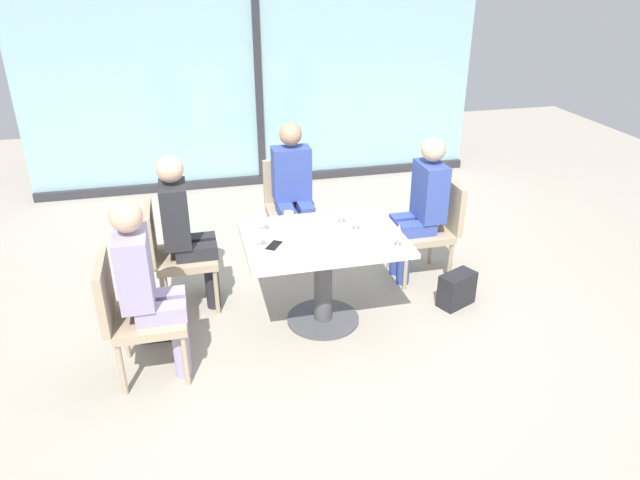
{
  "coord_description": "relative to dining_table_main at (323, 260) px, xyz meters",
  "views": [
    {
      "loc": [
        -0.92,
        -3.72,
        2.56
      ],
      "look_at": [
        0.0,
        0.1,
        0.65
      ],
      "focal_mm": 32.81,
      "sensor_mm": 36.0,
      "label": 1
    }
  ],
  "objects": [
    {
      "name": "ground_plane",
      "position": [
        0.0,
        0.0,
        -0.53
      ],
      "size": [
        12.0,
        12.0,
        0.0
      ],
      "primitive_type": "plane",
      "color": "#A89E8E"
    },
    {
      "name": "chair_side_end",
      "position": [
        -1.35,
        -0.33,
        -0.04
      ],
      "size": [
        0.5,
        0.46,
        0.87
      ],
      "color": "tan",
      "rests_on": "ground_plane"
    },
    {
      "name": "handbag_1",
      "position": [
        1.11,
        -0.03,
        -0.39
      ],
      "size": [
        0.34,
        0.27,
        0.28
      ],
      "primitive_type": "cube",
      "rotation": [
        0.0,
        0.0,
        0.42
      ],
      "color": "#232328",
      "rests_on": "ground_plane"
    },
    {
      "name": "handbag_0",
      "position": [
        -1.22,
        0.07,
        -0.39
      ],
      "size": [
        0.31,
        0.19,
        0.28
      ],
      "primitive_type": "cube",
      "rotation": [
        0.0,
        0.0,
        -0.09
      ],
      "color": "#232328",
      "rests_on": "ground_plane"
    },
    {
      "name": "person_far_left",
      "position": [
        -0.98,
        0.49,
        0.17
      ],
      "size": [
        0.39,
        0.34,
        1.26
      ],
      "color": "#28282D",
      "rests_on": "ground_plane"
    },
    {
      "name": "coffee_cup",
      "position": [
        -0.2,
        0.29,
        0.24
      ],
      "size": [
        0.08,
        0.08,
        0.09
      ],
      "primitive_type": "cylinder",
      "color": "white",
      "rests_on": "dining_table_main"
    },
    {
      "name": "person_side_end",
      "position": [
        -1.24,
        -0.33,
        0.17
      ],
      "size": [
        0.39,
        0.34,
        1.26
      ],
      "color": "#9E93B7",
      "rests_on": "ground_plane"
    },
    {
      "name": "chair_far_right",
      "position": [
        1.09,
        0.49,
        -0.04
      ],
      "size": [
        0.51,
        0.46,
        0.87
      ],
      "color": "tan",
      "rests_on": "ground_plane"
    },
    {
      "name": "dining_table_main",
      "position": [
        0.0,
        0.0,
        0.0
      ],
      "size": [
        1.16,
        0.88,
        0.73
      ],
      "color": "silver",
      "rests_on": "ground_plane"
    },
    {
      "name": "person_far_right",
      "position": [
        0.98,
        0.49,
        0.17
      ],
      "size": [
        0.39,
        0.34,
        1.26
      ],
      "color": "#384C9E",
      "rests_on": "ground_plane"
    },
    {
      "name": "wine_glass_2",
      "position": [
        0.46,
        -0.32,
        0.33
      ],
      "size": [
        0.07,
        0.07,
        0.18
      ],
      "color": "silver",
      "rests_on": "dining_table_main"
    },
    {
      "name": "cell_phone_on_table",
      "position": [
        -0.37,
        -0.07,
        0.2
      ],
      "size": [
        0.14,
        0.16,
        0.01
      ],
      "primitive_type": "cube",
      "rotation": [
        0.0,
        0.0,
        -0.59
      ],
      "color": "black",
      "rests_on": "dining_table_main"
    },
    {
      "name": "wine_glass_0",
      "position": [
        0.18,
        0.16,
        0.33
      ],
      "size": [
        0.07,
        0.07,
        0.18
      ],
      "color": "silver",
      "rests_on": "dining_table_main"
    },
    {
      "name": "person_near_window",
      "position": [
        -0.0,
        1.14,
        0.17
      ],
      "size": [
        0.34,
        0.39,
        1.26
      ],
      "color": "#384C9E",
      "rests_on": "ground_plane"
    },
    {
      "name": "wine_glass_3",
      "position": [
        -0.41,
        0.17,
        0.33
      ],
      "size": [
        0.07,
        0.07,
        0.18
      ],
      "color": "silver",
      "rests_on": "dining_table_main"
    },
    {
      "name": "wine_glass_4",
      "position": [
        0.25,
        0.02,
        0.33
      ],
      "size": [
        0.07,
        0.07,
        0.18
      ],
      "color": "silver",
      "rests_on": "dining_table_main"
    },
    {
      "name": "wine_glass_1",
      "position": [
        -0.47,
        -0.08,
        0.33
      ],
      "size": [
        0.07,
        0.07,
        0.18
      ],
      "color": "silver",
      "rests_on": "dining_table_main"
    },
    {
      "name": "chair_near_window",
      "position": [
        0.0,
        1.25,
        -0.04
      ],
      "size": [
        0.46,
        0.51,
        0.87
      ],
      "color": "tan",
      "rests_on": "ground_plane"
    },
    {
      "name": "chair_far_left",
      "position": [
        -1.09,
        0.49,
        -0.04
      ],
      "size": [
        0.51,
        0.46,
        0.87
      ],
      "color": "tan",
      "rests_on": "ground_plane"
    },
    {
      "name": "window_wall_backdrop",
      "position": [
        0.0,
        3.2,
        0.68
      ],
      "size": [
        5.34,
        0.1,
        2.7
      ],
      "color": "#8EB7BC",
      "rests_on": "ground_plane"
    }
  ]
}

